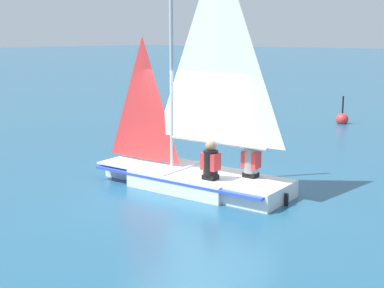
{
  "coord_description": "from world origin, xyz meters",
  "views": [
    {
      "loc": [
        8.65,
        7.11,
        3.23
      ],
      "look_at": [
        0.0,
        0.0,
        0.95
      ],
      "focal_mm": 50.0,
      "sensor_mm": 36.0,
      "label": 1
    }
  ],
  "objects_px": {
    "sailor_helm": "(211,167)",
    "sailor_crew": "(251,164)",
    "sailboat_main": "(194,155)",
    "buoy_marker": "(342,119)"
  },
  "relations": [
    {
      "from": "sailor_crew",
      "to": "buoy_marker",
      "type": "relative_size",
      "value": 1.05
    },
    {
      "from": "sailboat_main",
      "to": "sailor_crew",
      "type": "xyz_separation_m",
      "value": [
        -0.39,
        1.21,
        -0.1
      ]
    },
    {
      "from": "sailor_crew",
      "to": "buoy_marker",
      "type": "bearing_deg",
      "value": -80.37
    },
    {
      "from": "sailor_helm",
      "to": "buoy_marker",
      "type": "distance_m",
      "value": 10.62
    },
    {
      "from": "sailor_helm",
      "to": "sailor_crew",
      "type": "distance_m",
      "value": 0.86
    },
    {
      "from": "sailboat_main",
      "to": "buoy_marker",
      "type": "relative_size",
      "value": 4.72
    },
    {
      "from": "sailor_crew",
      "to": "buoy_marker",
      "type": "xyz_separation_m",
      "value": [
        -9.79,
        -2.34,
        -0.46
      ]
    },
    {
      "from": "sailboat_main",
      "to": "buoy_marker",
      "type": "distance_m",
      "value": 10.26
    },
    {
      "from": "sailor_crew",
      "to": "sailboat_main",
      "type": "bearing_deg",
      "value": 14.07
    },
    {
      "from": "sailboat_main",
      "to": "sailor_crew",
      "type": "distance_m",
      "value": 1.27
    }
  ]
}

